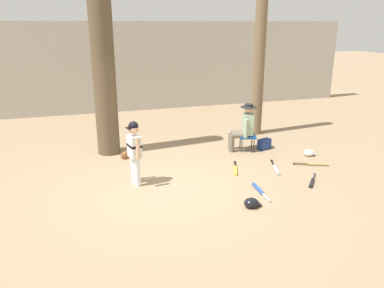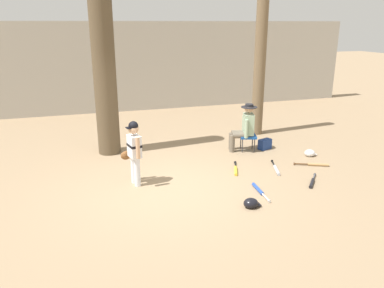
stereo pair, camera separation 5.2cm
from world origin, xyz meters
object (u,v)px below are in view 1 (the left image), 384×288
at_px(tree_behind_spectator, 259,52).
at_px(tree_near_player, 103,55).
at_px(bat_wood_tan, 315,164).
at_px(folding_stool, 247,137).
at_px(young_ballplayer, 134,149).
at_px(bat_blue_youth, 259,190).
at_px(batting_helmet_white, 309,153).
at_px(bat_black_composite, 312,182).
at_px(seated_spectator, 244,126).
at_px(bat_aluminum_silver, 276,169).
at_px(batting_helmet_black, 251,203).
at_px(handbag_beside_stool, 264,144).
at_px(bat_yellow_trainer, 236,170).

bearing_deg(tree_behind_spectator, tree_near_player, -173.83).
bearing_deg(bat_wood_tan, folding_stool, 124.98).
height_order(young_ballplayer, folding_stool, young_ballplayer).
distance_m(tree_behind_spectator, bat_blue_youth, 4.67).
bearing_deg(batting_helmet_white, folding_stool, 146.77).
relative_size(young_ballplayer, batting_helmet_white, 4.31).
distance_m(bat_black_composite, batting_helmet_white, 1.72).
relative_size(seated_spectator, bat_aluminum_silver, 1.49).
relative_size(bat_aluminum_silver, batting_helmet_white, 2.65).
distance_m(tree_near_player, batting_helmet_black, 4.86).
distance_m(folding_stool, seated_spectator, 0.29).
bearing_deg(handbag_beside_stool, batting_helmet_black, -121.67).
bearing_deg(folding_stool, bat_wood_tan, -55.02).
relative_size(bat_wood_tan, bat_aluminum_silver, 0.91).
bearing_deg(bat_yellow_trainer, batting_helmet_black, -104.47).
height_order(seated_spectator, bat_black_composite, seated_spectator).
distance_m(tree_behind_spectator, young_ballplayer, 4.99).
height_order(seated_spectator, bat_blue_youth, seated_spectator).
height_order(tree_near_player, bat_yellow_trainer, tree_near_player).
height_order(bat_black_composite, batting_helmet_white, batting_helmet_white).
relative_size(bat_blue_youth, batting_helmet_black, 2.57).
bearing_deg(handbag_beside_stool, seated_spectator, 174.67).
distance_m(young_ballplayer, batting_helmet_white, 4.39).
height_order(batting_helmet_black, batting_helmet_white, batting_helmet_black).
bearing_deg(young_ballplayer, bat_blue_youth, -25.87).
height_order(tree_behind_spectator, handbag_beside_stool, tree_behind_spectator).
xyz_separation_m(tree_behind_spectator, bat_black_composite, (-0.56, -3.64, -2.28)).
bearing_deg(bat_yellow_trainer, young_ballplayer, -179.05).
xyz_separation_m(bat_blue_youth, bat_yellow_trainer, (-0.01, 1.11, 0.00)).
height_order(tree_behind_spectator, seated_spectator, tree_behind_spectator).
xyz_separation_m(tree_behind_spectator, batting_helmet_white, (0.35, -2.18, -2.24)).
bearing_deg(young_ballplayer, bat_black_composite, -16.95).
bearing_deg(folding_stool, seated_spectator, 163.61).
bearing_deg(seated_spectator, bat_yellow_trainer, -121.11).
distance_m(bat_aluminum_silver, batting_helmet_white, 1.39).
distance_m(bat_wood_tan, batting_helmet_white, 0.67).
xyz_separation_m(folding_stool, batting_helmet_black, (-1.27, -2.86, -0.29)).
bearing_deg(tree_behind_spectator, seated_spectator, -127.45).
distance_m(young_ballplayer, handbag_beside_stool, 3.78).
relative_size(seated_spectator, batting_helmet_black, 3.85).
distance_m(tree_near_player, bat_wood_tan, 5.47).
distance_m(bat_black_composite, bat_yellow_trainer, 1.62).
height_order(handbag_beside_stool, bat_black_composite, handbag_beside_stool).
height_order(folding_stool, batting_helmet_white, folding_stool).
relative_size(seated_spectator, bat_black_composite, 2.06).
bearing_deg(seated_spectator, tree_behind_spectator, 52.55).
xyz_separation_m(bat_black_composite, batting_helmet_black, (-1.63, -0.57, 0.04)).
height_order(tree_behind_spectator, bat_yellow_trainer, tree_behind_spectator).
distance_m(bat_black_composite, bat_blue_youth, 1.20).
height_order(tree_near_player, bat_blue_youth, tree_near_player).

